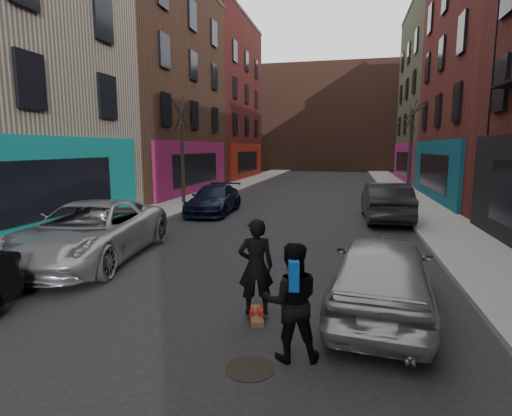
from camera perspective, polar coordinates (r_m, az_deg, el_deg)
The scene contains 14 objects.
sidewalk_left at distance 33.50m, azimuth -2.26°, elevation 3.43°, with size 2.50×84.00×0.13m, color gray.
sidewalk_right at distance 32.55m, azimuth 19.52°, elevation 2.79°, with size 2.50×84.00×0.13m, color gray.
buildings_left at distance 24.78m, azimuth -29.58°, elevation 19.56°, with size 12.00×56.00×16.50m, color #5E251A.
building_far at distance 58.37m, azimuth 10.72°, elevation 12.32°, with size 40.00×10.00×14.00m, color #47281E.
tree_left_far at distance 21.99m, azimuth -10.52°, elevation 9.23°, with size 2.00×2.00×6.50m, color black, non-canonical shape.
tree_right_far at distance 26.45m, azimuth 21.25°, elevation 8.99°, with size 2.00×2.00×6.80m, color black, non-canonical shape.
parked_left_far at distance 11.89m, azimuth -22.57°, elevation -3.13°, with size 2.68×5.81×1.61m, color gray.
parked_left_end at distance 18.99m, azimuth -6.00°, elevation 1.23°, with size 1.86×4.59×1.33m, color black.
parked_right_far at distance 7.93m, azimuth 17.54°, elevation -8.84°, with size 1.81×4.51×1.54m, color gray.
parked_right_end at distance 17.87m, azimuth 18.02°, elevation 0.88°, with size 1.73×4.95×1.63m, color black.
skateboard at distance 7.56m, azimuth -0.01°, elevation -15.13°, with size 0.22×0.80×0.10m, color brown.
skateboarder at distance 7.23m, azimuth -0.01°, elevation -8.36°, with size 0.64×0.42×1.76m, color black.
pedestrian at distance 5.98m, azimuth 5.09°, elevation -13.08°, with size 0.99×0.85×1.76m.
manhole at distance 6.07m, azimuth -0.88°, elevation -21.94°, with size 0.70×0.70×0.01m, color black.
Camera 1 is at (2.51, -2.19, 3.09)m, focal length 28.00 mm.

